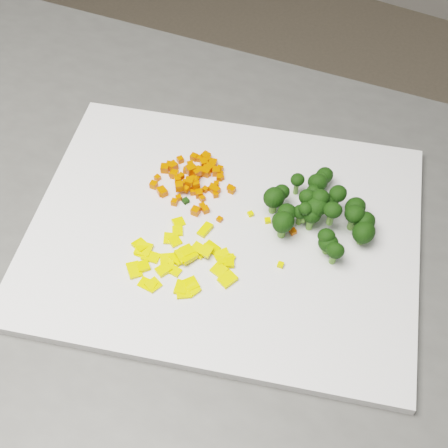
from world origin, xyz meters
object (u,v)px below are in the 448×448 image
at_px(pepper_pile, 184,255).
at_px(counter_block, 193,384).
at_px(carrot_pile, 193,180).
at_px(broccoli_pile, 320,205).
at_px(cutting_board, 224,232).

bearing_deg(pepper_pile, counter_block, 131.54).
distance_m(carrot_pile, pepper_pile, 0.11).
bearing_deg(broccoli_pile, carrot_pile, -171.64).
relative_size(carrot_pile, pepper_pile, 0.86).
relative_size(counter_block, broccoli_pile, 8.45).
distance_m(counter_block, carrot_pile, 0.48).
bearing_deg(pepper_pile, carrot_pile, 113.84).
bearing_deg(carrot_pile, pepper_pile, -66.16).
height_order(carrot_pile, broccoli_pile, broccoli_pile).
relative_size(cutting_board, broccoli_pile, 3.75).
xyz_separation_m(cutting_board, broccoli_pile, (0.09, 0.06, 0.04)).
xyz_separation_m(carrot_pile, pepper_pile, (0.04, -0.10, -0.01)).
height_order(counter_block, pepper_pile, pepper_pile).
relative_size(counter_block, pepper_pile, 8.74).
distance_m(carrot_pile, broccoli_pile, 0.16).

